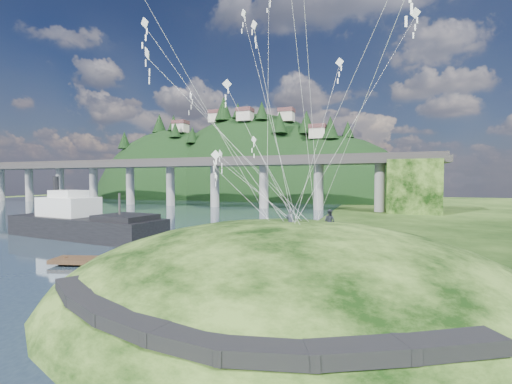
% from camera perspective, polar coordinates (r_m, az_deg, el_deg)
% --- Properties ---
extents(ground, '(320.00, 320.00, 0.00)m').
position_cam_1_polar(ground, '(27.49, -12.59, -15.07)').
color(ground, black).
rests_on(ground, ground).
extents(grass_hill, '(36.00, 32.00, 13.00)m').
position_cam_1_polar(grass_hill, '(26.71, 5.50, -18.95)').
color(grass_hill, black).
rests_on(grass_hill, ground).
extents(footpath, '(22.29, 5.84, 0.83)m').
position_cam_1_polar(footpath, '(15.31, -8.21, -20.92)').
color(footpath, black).
rests_on(footpath, ground).
extents(bridge, '(160.00, 11.00, 15.00)m').
position_cam_1_polar(bridge, '(100.79, -4.05, 2.93)').
color(bridge, '#2D2B2B').
rests_on(bridge, ground).
extents(far_ridge, '(153.00, 70.00, 94.50)m').
position_cam_1_polar(far_ridge, '(156.22, -2.09, -3.70)').
color(far_ridge, black).
rests_on(far_ridge, ground).
extents(work_barge, '(25.18, 9.36, 8.61)m').
position_cam_1_polar(work_barge, '(53.83, -26.90, -4.50)').
color(work_barge, black).
rests_on(work_barge, ground).
extents(wooden_dock, '(15.02, 6.11, 1.07)m').
position_cam_1_polar(wooden_dock, '(34.59, -20.17, -10.78)').
color(wooden_dock, '#372416').
rests_on(wooden_dock, ground).
extents(kite_flyers, '(3.48, 2.85, 2.00)m').
position_cam_1_polar(kite_flyers, '(26.10, 10.24, -2.84)').
color(kite_flyers, '#262A33').
rests_on(kite_flyers, ground).
extents(kite_swarm, '(20.17, 17.21, 18.40)m').
position_cam_1_polar(kite_swarm, '(28.84, 0.32, 21.57)').
color(kite_swarm, white).
rests_on(kite_swarm, ground).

